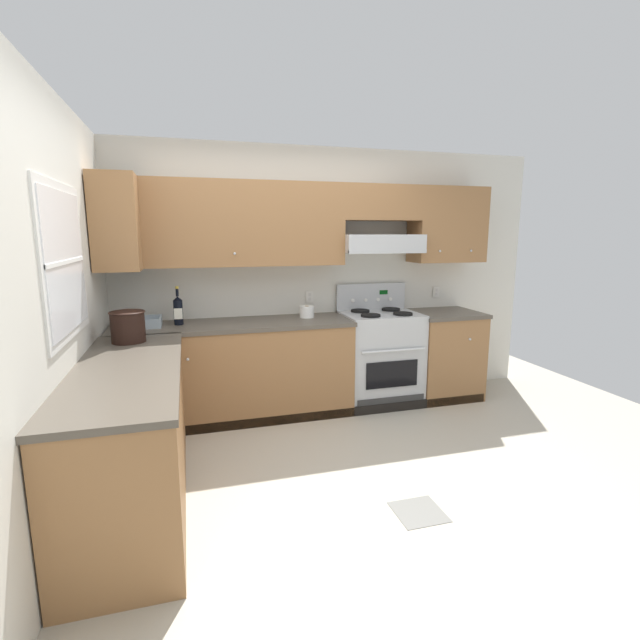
{
  "coord_description": "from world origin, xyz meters",
  "views": [
    {
      "loc": [
        -0.86,
        -2.98,
        1.72
      ],
      "look_at": [
        0.2,
        0.7,
        1.0
      ],
      "focal_mm": 26.07,
      "sensor_mm": 36.0,
      "label": 1
    }
  ],
  "objects_px": {
    "bucket": "(128,326)",
    "wine_bottle": "(178,310)",
    "stove": "(380,357)",
    "bowl": "(144,323)",
    "paper_towel_roll": "(307,312)"
  },
  "relations": [
    {
      "from": "bowl",
      "to": "stove",
      "type": "bearing_deg",
      "value": -0.85
    },
    {
      "from": "stove",
      "to": "bowl",
      "type": "height_order",
      "value": "stove"
    },
    {
      "from": "paper_towel_roll",
      "to": "wine_bottle",
      "type": "bearing_deg",
      "value": -178.19
    },
    {
      "from": "stove",
      "to": "bowl",
      "type": "relative_size",
      "value": 4.09
    },
    {
      "from": "bowl",
      "to": "paper_towel_roll",
      "type": "height_order",
      "value": "paper_towel_roll"
    },
    {
      "from": "paper_towel_roll",
      "to": "bowl",
      "type": "bearing_deg",
      "value": -178.14
    },
    {
      "from": "wine_bottle",
      "to": "paper_towel_roll",
      "type": "bearing_deg",
      "value": 1.81
    },
    {
      "from": "wine_bottle",
      "to": "paper_towel_roll",
      "type": "height_order",
      "value": "wine_bottle"
    },
    {
      "from": "wine_bottle",
      "to": "bowl",
      "type": "distance_m",
      "value": 0.31
    },
    {
      "from": "stove",
      "to": "paper_towel_roll",
      "type": "height_order",
      "value": "stove"
    },
    {
      "from": "stove",
      "to": "wine_bottle",
      "type": "height_order",
      "value": "wine_bottle"
    },
    {
      "from": "stove",
      "to": "bowl",
      "type": "distance_m",
      "value": 2.28
    },
    {
      "from": "bucket",
      "to": "wine_bottle",
      "type": "bearing_deg",
      "value": 59.64
    },
    {
      "from": "stove",
      "to": "bowl",
      "type": "bearing_deg",
      "value": 179.15
    },
    {
      "from": "bowl",
      "to": "bucket",
      "type": "distance_m",
      "value": 0.6
    }
  ]
}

